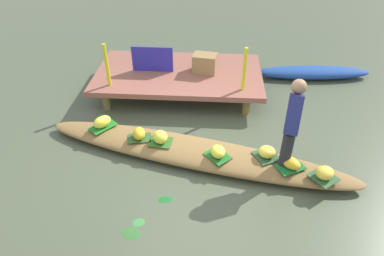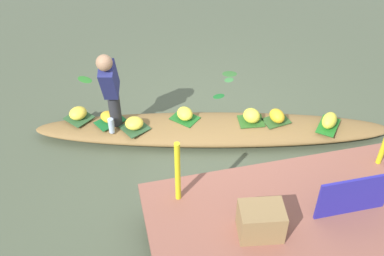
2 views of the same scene
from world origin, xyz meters
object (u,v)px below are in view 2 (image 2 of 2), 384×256
at_px(banana_bunch_4, 185,114).
at_px(market_banner, 353,196).
at_px(vendor_boat, 213,129).
at_px(banana_bunch_1, 329,120).
at_px(banana_bunch_0, 252,116).
at_px(produce_crate, 261,221).
at_px(banana_bunch_3, 134,123).
at_px(water_bottle, 111,126).
at_px(banana_bunch_6, 277,116).
at_px(banana_bunch_2, 110,117).
at_px(vendor_person, 110,86).
at_px(banana_bunch_5, 78,113).

bearing_deg(banana_bunch_4, market_banner, 120.24).
xyz_separation_m(vendor_boat, banana_bunch_1, (-1.51, 0.41, 0.21)).
bearing_deg(market_banner, banana_bunch_0, -77.87).
bearing_deg(market_banner, produce_crate, 2.53).
height_order(banana_bunch_3, banana_bunch_4, banana_bunch_4).
distance_m(vendor_boat, water_bottle, 1.39).
height_order(banana_bunch_6, market_banner, market_banner).
bearing_deg(vendor_boat, produce_crate, 101.05).
bearing_deg(banana_bunch_2, banana_bunch_0, 167.02).
xyz_separation_m(vendor_boat, banana_bunch_2, (1.37, -0.36, 0.19)).
distance_m(banana_bunch_0, banana_bunch_4, 0.92).
relative_size(banana_bunch_0, market_banner, 0.31).
bearing_deg(banana_bunch_1, vendor_boat, -15.26).
xyz_separation_m(banana_bunch_4, water_bottle, (1.01, 0.06, 0.02)).
relative_size(banana_bunch_0, produce_crate, 0.55).
bearing_deg(banana_bunch_4, water_bottle, 3.27).
height_order(banana_bunch_6, vendor_person, vendor_person).
relative_size(banana_bunch_3, vendor_person, 0.20).
height_order(market_banner, produce_crate, market_banner).
bearing_deg(banana_bunch_4, produce_crate, 97.08).
xyz_separation_m(vendor_boat, market_banner, (-0.93, 2.00, 0.57)).
relative_size(vendor_boat, market_banner, 6.25).
xyz_separation_m(banana_bunch_1, water_bottle, (2.88, -0.55, 0.01)).
relative_size(banana_bunch_6, water_bottle, 1.15).
bearing_deg(banana_bunch_2, water_bottle, 91.05).
bearing_deg(banana_bunch_0, market_banner, 101.82).
bearing_deg(banana_bunch_0, banana_bunch_1, 161.29).
distance_m(banana_bunch_1, produce_crate, 2.29).
bearing_deg(banana_bunch_2, banana_bunch_1, 165.01).
xyz_separation_m(banana_bunch_2, banana_bunch_5, (0.42, -0.18, 0.01)).
bearing_deg(banana_bunch_2, produce_crate, 118.37).
relative_size(banana_bunch_2, water_bottle, 1.26).
distance_m(banana_bunch_0, banana_bunch_5, 2.39).
relative_size(banana_bunch_1, produce_crate, 0.69).
relative_size(banana_bunch_0, water_bottle, 1.12).
bearing_deg(banana_bunch_1, banana_bunch_2, -14.99).
bearing_deg(vendor_boat, banana_bunch_2, -1.55).
xyz_separation_m(market_banner, produce_crate, (1.00, 0.04, -0.07)).
bearing_deg(banana_bunch_2, banana_bunch_5, -23.17).
height_order(banana_bunch_2, banana_bunch_3, banana_bunch_3).
bearing_deg(market_banner, banana_bunch_1, -110.02).
bearing_deg(market_banner, banana_bunch_6, -87.79).
bearing_deg(banana_bunch_6, banana_bunch_1, 158.05).
relative_size(banana_bunch_2, banana_bunch_3, 1.11).
distance_m(banana_bunch_6, produce_crate, 2.13).
bearing_deg(vendor_person, banana_bunch_0, 171.19).
relative_size(market_banner, produce_crate, 1.79).
bearing_deg(banana_bunch_0, banana_bunch_5, -14.90).
relative_size(banana_bunch_3, banana_bunch_6, 0.99).
bearing_deg(banana_bunch_6, water_bottle, -7.28).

